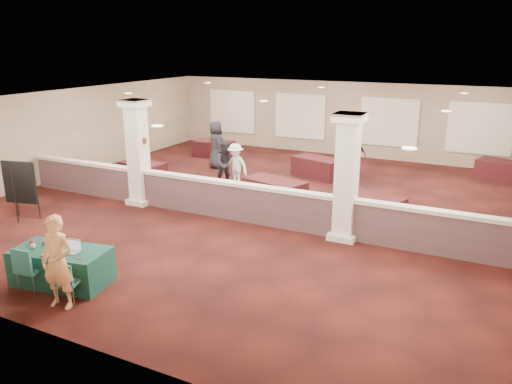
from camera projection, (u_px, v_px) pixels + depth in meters
The scene contains 33 objects.
ground at pixel (263, 205), 15.34m from camera, with size 16.00×16.00×0.00m, color #3F140F.
wall_back at pixel (343, 119), 21.73m from camera, with size 16.00×0.04×3.20m, color #7C6E55.
wall_front at pixel (48, 251), 8.03m from camera, with size 16.00×0.04×3.20m, color #7C6E55.
wall_left at pixel (67, 133), 18.30m from camera, with size 0.04×16.00×3.20m, color #7C6E55.
ceiling at pixel (264, 100), 14.42m from camera, with size 16.00×16.00×0.02m, color silver.
partition_wall at pixel (240, 201), 13.89m from camera, with size 15.60×0.28×1.10m.
column_left at pixel (138, 152), 15.08m from camera, with size 0.72×0.72×3.20m.
column_right at pixel (347, 177), 12.30m from camera, with size 0.72×0.72×3.20m.
sconce_left at pixel (130, 139), 15.09m from camera, with size 0.12×0.12×0.18m.
sconce_right at pixel (145, 141), 14.86m from camera, with size 0.12×0.12×0.18m.
near_table at pixel (62, 266), 10.31m from camera, with size 1.95×0.98×0.75m, color #0F3A2E.
conf_chair_main at pixel (66, 279), 9.46m from camera, with size 0.53×0.53×0.85m.
conf_chair_side at pixel (28, 266), 9.86m from camera, with size 0.53×0.54×0.96m.
easel_board at pixel (19, 183), 13.79m from camera, with size 0.98×0.57×1.70m.
woman at pixel (58, 262), 9.24m from camera, with size 0.65×0.43×1.81m, color #F5B16A.
far_table_front_left at pixel (143, 171), 18.00m from camera, with size 1.67×0.84×0.68m, color black.
far_table_front_center at pixel (274, 192), 15.39m from camera, with size 1.92×0.96×0.78m, color black.
far_table_front_right at pixel (372, 207), 14.10m from camera, with size 1.72×0.86×0.70m, color black.
far_table_back_left at pixel (214, 149), 21.75m from camera, with size 1.73×0.87×0.70m, color black.
far_table_back_center at pixel (317, 167), 18.46m from camera, with size 1.80×0.90×0.73m, color black.
far_table_back_right at pixel (503, 171), 18.03m from camera, with size 1.75×0.88×0.71m, color black.
attendee_a at pixel (226, 164), 17.18m from camera, with size 0.76×0.42×1.59m, color black.
attendee_b at pixel (235, 165), 17.11m from camera, with size 0.97×0.45×1.52m, color white.
attendee_c at pixel (354, 156), 18.39m from camera, with size 0.93×0.45×1.59m, color black.
attendee_d at pixel (216, 145), 19.68m from camera, with size 0.92×0.50×1.86m, color black.
laptop_base at pixel (71, 252), 10.06m from camera, with size 0.34×0.24×0.02m, color silver.
laptop_screen at pixel (74, 244), 10.14m from camera, with size 0.34×0.01×0.23m, color silver.
screen_glow at pixel (74, 245), 10.13m from camera, with size 0.31×0.00×0.20m, color silver.
knitting at pixel (54, 254), 9.94m from camera, with size 0.41×0.31×0.03m, color #AD4C1B.
yarn_cream at pixel (33, 246), 10.24m from camera, with size 0.11×0.11×0.11m, color beige.
yarn_red at pixel (32, 242), 10.42m from camera, with size 0.10×0.10×0.10m, color maroon.
yarn_grey at pixel (44, 242), 10.42m from camera, with size 0.11×0.11×0.11m, color #525358.
scissors at pixel (79, 259), 9.75m from camera, with size 0.12×0.03×0.01m, color red.
Camera 1 is at (6.30, -13.14, 4.82)m, focal length 35.00 mm.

